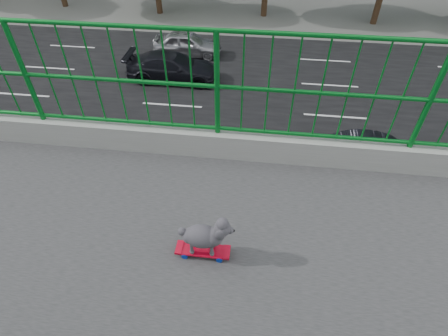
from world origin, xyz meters
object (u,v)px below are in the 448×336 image
at_px(car_4, 188,44).
at_px(car_3, 173,67).
at_px(skateboard, 203,251).
at_px(poodle, 205,235).
at_px(car_1, 352,156).

bearing_deg(car_4, car_3, 176.93).
bearing_deg(skateboard, poodle, 90.00).
height_order(car_1, car_4, car_1).
xyz_separation_m(car_1, car_3, (-6.40, -8.59, -0.02)).
xyz_separation_m(car_3, car_4, (-3.20, 0.17, -0.03)).
relative_size(skateboard, car_3, 0.09).
height_order(skateboard, car_1, skateboard).
bearing_deg(car_1, poodle, -23.59).
bearing_deg(car_1, car_4, -138.76).
distance_m(poodle, car_1, 11.92).
bearing_deg(skateboard, car_3, -163.98).
height_order(car_1, car_3, car_1).
distance_m(skateboard, car_3, 17.40).
bearing_deg(car_1, car_3, -126.70).
height_order(poodle, car_3, poodle).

